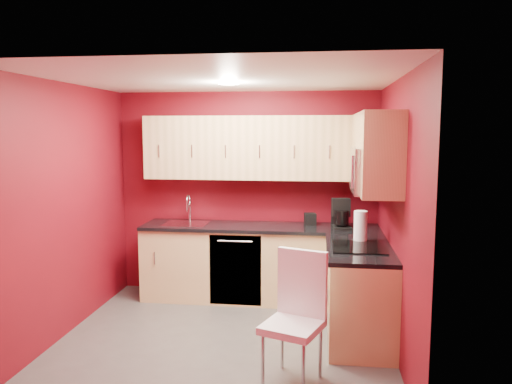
% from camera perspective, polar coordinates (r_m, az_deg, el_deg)
% --- Properties ---
extents(floor, '(3.20, 3.20, 0.00)m').
position_cam_1_polar(floor, '(5.09, -3.59, -16.45)').
color(floor, '#504D4B').
rests_on(floor, ground).
extents(ceiling, '(3.20, 3.20, 0.00)m').
position_cam_1_polar(ceiling, '(4.69, -3.83, 12.78)').
color(ceiling, white).
rests_on(ceiling, wall_back).
extents(wall_back, '(3.20, 0.00, 3.20)m').
position_cam_1_polar(wall_back, '(6.20, -1.03, -0.17)').
color(wall_back, maroon).
rests_on(wall_back, floor).
extents(wall_front, '(3.20, 0.00, 3.20)m').
position_cam_1_polar(wall_front, '(3.31, -8.76, -6.70)').
color(wall_front, maroon).
rests_on(wall_front, floor).
extents(wall_left, '(0.00, 3.00, 3.00)m').
position_cam_1_polar(wall_left, '(5.28, -21.01, -1.92)').
color(wall_left, maroon).
rests_on(wall_left, floor).
extents(wall_right, '(0.00, 3.00, 3.00)m').
position_cam_1_polar(wall_right, '(4.70, 15.83, -2.78)').
color(wall_right, maroon).
rests_on(wall_right, floor).
extents(base_cabinets_back, '(2.80, 0.60, 0.87)m').
position_cam_1_polar(base_cabinets_back, '(6.04, 0.46, -8.26)').
color(base_cabinets_back, '#EDCF87').
rests_on(base_cabinets_back, floor).
extents(base_cabinets_right, '(0.60, 1.30, 0.87)m').
position_cam_1_polar(base_cabinets_right, '(5.10, 11.71, -11.31)').
color(base_cabinets_right, '#EDCF87').
rests_on(base_cabinets_right, floor).
extents(countertop_back, '(2.80, 0.63, 0.04)m').
position_cam_1_polar(countertop_back, '(5.92, 0.45, -4.05)').
color(countertop_back, black).
rests_on(countertop_back, base_cabinets_back).
extents(countertop_right, '(0.63, 1.27, 0.04)m').
position_cam_1_polar(countertop_right, '(4.96, 11.68, -6.38)').
color(countertop_right, black).
rests_on(countertop_right, base_cabinets_right).
extents(upper_cabinets_back, '(2.80, 0.35, 0.75)m').
position_cam_1_polar(upper_cabinets_back, '(5.95, 0.62, 5.08)').
color(upper_cabinets_back, '#DEB77D').
rests_on(upper_cabinets_back, wall_back).
extents(upper_cabinets_right, '(0.35, 1.55, 0.75)m').
position_cam_1_polar(upper_cabinets_right, '(5.05, 13.38, 5.24)').
color(upper_cabinets_right, '#DEB77D').
rests_on(upper_cabinets_right, wall_right).
extents(microwave, '(0.42, 0.76, 0.42)m').
position_cam_1_polar(microwave, '(4.82, 13.23, 2.46)').
color(microwave, silver).
rests_on(microwave, upper_cabinets_right).
extents(cooktop, '(0.50, 0.55, 0.01)m').
position_cam_1_polar(cooktop, '(4.92, 11.66, -6.19)').
color(cooktop, black).
rests_on(cooktop, countertop_right).
extents(sink, '(0.52, 0.42, 0.35)m').
position_cam_1_polar(sink, '(6.10, -7.96, -3.26)').
color(sink, silver).
rests_on(sink, countertop_back).
extents(dishwasher_front, '(0.60, 0.02, 0.82)m').
position_cam_1_polar(dishwasher_front, '(5.80, -2.38, -8.92)').
color(dishwasher_front, black).
rests_on(dishwasher_front, base_cabinets_back).
extents(downlight, '(0.20, 0.20, 0.01)m').
position_cam_1_polar(downlight, '(4.99, -3.14, 12.27)').
color(downlight, white).
rests_on(downlight, ceiling).
extents(coffee_maker, '(0.24, 0.30, 0.34)m').
position_cam_1_polar(coffee_maker, '(5.77, 9.78, -2.51)').
color(coffee_maker, black).
rests_on(coffee_maker, countertop_back).
extents(napkin_holder, '(0.16, 0.16, 0.14)m').
position_cam_1_polar(napkin_holder, '(5.97, 6.21, -3.11)').
color(napkin_holder, black).
rests_on(napkin_holder, countertop_back).
extents(paper_towel, '(0.20, 0.20, 0.31)m').
position_cam_1_polar(paper_towel, '(5.16, 11.86, -3.85)').
color(paper_towel, white).
rests_on(paper_towel, countertop_right).
extents(dining_chair, '(0.56, 0.57, 1.06)m').
position_cam_1_polar(dining_chair, '(4.13, 4.19, -14.31)').
color(dining_chair, white).
rests_on(dining_chair, floor).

